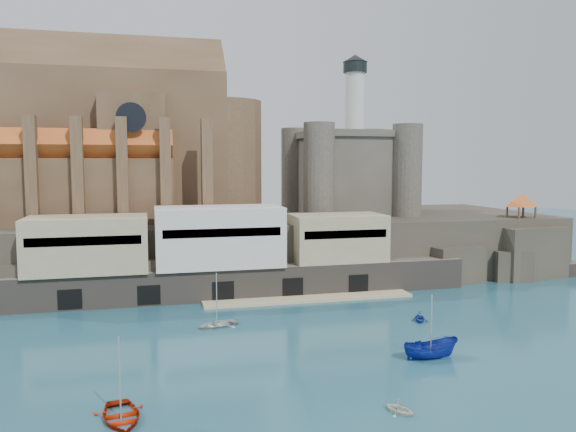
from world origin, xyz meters
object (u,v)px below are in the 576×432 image
at_px(pavilion, 522,202).
at_px(castle_keep, 348,168).
at_px(boat_2, 430,358).
at_px(boat_0, 121,420).
at_px(boat_1, 399,413).
at_px(church, 120,146).

bearing_deg(pavilion, castle_keep, 149.82).
bearing_deg(boat_2, pavilion, -47.70).
relative_size(pavilion, boat_0, 1.11).
relative_size(boat_1, boat_2, 0.44).
xyz_separation_m(pavilion, boat_0, (-64.18, -40.47, -12.73)).
bearing_deg(church, boat_1, -69.30).
height_order(castle_keep, pavilion, castle_keep).
xyz_separation_m(church, pavilion, (66.13, -15.85, -9.40)).
distance_m(castle_keep, boat_1, 64.71).
distance_m(castle_keep, boat_0, 69.89).
distance_m(church, boat_2, 62.75).
relative_size(church, boat_2, 7.93).
bearing_deg(castle_keep, boat_0, -124.56).
xyz_separation_m(pavilion, boat_1, (-43.33, -44.49, -12.73)).
relative_size(boat_0, boat_2, 0.97).
xyz_separation_m(church, boat_1, (22.80, -60.35, -22.13)).
xyz_separation_m(church, boat_0, (1.95, -56.32, -22.13)).
distance_m(boat_0, boat_1, 21.23).
bearing_deg(boat_0, boat_2, 3.76).
relative_size(boat_0, boat_1, 2.18).
height_order(boat_0, boat_1, boat_0).
relative_size(castle_keep, boat_2, 4.94).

